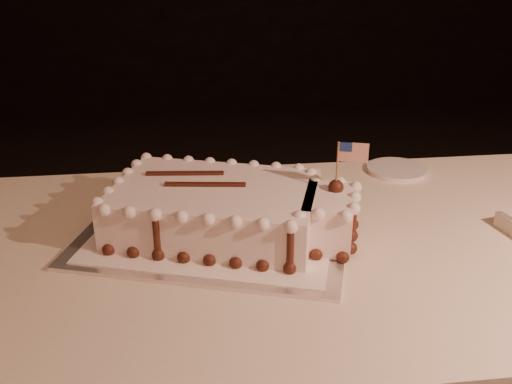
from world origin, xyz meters
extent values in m
cube|color=silver|center=(-0.21, 0.65, 0.75)|extent=(0.61, 0.52, 0.01)
cube|color=white|center=(-0.21, 0.65, 0.76)|extent=(0.54, 0.47, 0.00)
cube|color=white|center=(-0.21, 0.65, 0.81)|extent=(0.45, 0.36, 0.09)
cube|color=white|center=(0.00, 0.58, 0.81)|extent=(0.13, 0.17, 0.09)
sphere|color=#481D12|center=(-0.41, 0.58, 0.77)|extent=(0.02, 0.02, 0.02)
sphere|color=#481D12|center=(-0.37, 0.57, 0.77)|extent=(0.02, 0.02, 0.02)
sphere|color=#481D12|center=(-0.32, 0.55, 0.77)|extent=(0.02, 0.02, 0.02)
sphere|color=#481D12|center=(-0.28, 0.54, 0.77)|extent=(0.02, 0.02, 0.02)
sphere|color=#481D12|center=(-0.23, 0.52, 0.77)|extent=(0.02, 0.02, 0.02)
sphere|color=#481D12|center=(-0.19, 0.51, 0.77)|extent=(0.02, 0.02, 0.02)
sphere|color=#481D12|center=(-0.14, 0.49, 0.77)|extent=(0.02, 0.02, 0.02)
sphere|color=#481D12|center=(-0.09, 0.48, 0.77)|extent=(0.02, 0.02, 0.02)
sphere|color=#481D12|center=(-0.07, 0.51, 0.77)|extent=(0.02, 0.02, 0.02)
sphere|color=#481D12|center=(-0.04, 0.52, 0.77)|extent=(0.02, 0.02, 0.02)
sphere|color=#481D12|center=(0.01, 0.50, 0.77)|extent=(0.02, 0.02, 0.02)
sphere|color=#481D12|center=(0.03, 0.53, 0.77)|extent=(0.02, 0.02, 0.02)
sphere|color=#481D12|center=(0.04, 0.58, 0.77)|extent=(0.02, 0.02, 0.02)
sphere|color=#481D12|center=(0.06, 0.62, 0.77)|extent=(0.02, 0.02, 0.02)
sphere|color=#481D12|center=(0.03, 0.65, 0.77)|extent=(0.02, 0.02, 0.02)
sphere|color=#481D12|center=(-0.01, 0.66, 0.77)|extent=(0.02, 0.02, 0.02)
sphere|color=#481D12|center=(-0.01, 0.70, 0.77)|extent=(0.02, 0.02, 0.02)
sphere|color=#481D12|center=(-0.03, 0.73, 0.77)|extent=(0.02, 0.02, 0.02)
sphere|color=#481D12|center=(-0.08, 0.74, 0.77)|extent=(0.02, 0.02, 0.02)
sphere|color=#481D12|center=(-0.12, 0.76, 0.77)|extent=(0.02, 0.02, 0.02)
sphere|color=#481D12|center=(-0.17, 0.77, 0.77)|extent=(0.02, 0.02, 0.02)
sphere|color=#481D12|center=(-0.21, 0.79, 0.77)|extent=(0.02, 0.02, 0.02)
sphere|color=#481D12|center=(-0.26, 0.80, 0.77)|extent=(0.02, 0.02, 0.02)
sphere|color=#481D12|center=(-0.30, 0.82, 0.77)|extent=(0.02, 0.02, 0.02)
sphere|color=#481D12|center=(-0.35, 0.83, 0.77)|extent=(0.02, 0.02, 0.02)
sphere|color=#481D12|center=(-0.37, 0.79, 0.77)|extent=(0.02, 0.02, 0.02)
sphere|color=#481D12|center=(-0.38, 0.75, 0.77)|extent=(0.02, 0.02, 0.02)
sphere|color=#481D12|center=(-0.40, 0.70, 0.77)|extent=(0.02, 0.02, 0.02)
sphere|color=#481D12|center=(-0.41, 0.66, 0.77)|extent=(0.02, 0.02, 0.02)
sphere|color=#481D12|center=(-0.43, 0.61, 0.77)|extent=(0.02, 0.02, 0.02)
sphere|color=white|center=(-0.41, 0.58, 0.85)|extent=(0.02, 0.02, 0.02)
sphere|color=white|center=(-0.37, 0.57, 0.85)|extent=(0.02, 0.02, 0.02)
sphere|color=white|center=(-0.32, 0.55, 0.85)|extent=(0.02, 0.02, 0.02)
sphere|color=white|center=(-0.28, 0.54, 0.85)|extent=(0.02, 0.02, 0.02)
sphere|color=white|center=(-0.23, 0.52, 0.85)|extent=(0.02, 0.02, 0.02)
sphere|color=white|center=(-0.19, 0.51, 0.85)|extent=(0.02, 0.02, 0.02)
sphere|color=white|center=(-0.14, 0.49, 0.85)|extent=(0.02, 0.02, 0.02)
sphere|color=white|center=(-0.09, 0.48, 0.85)|extent=(0.02, 0.02, 0.02)
sphere|color=white|center=(-0.07, 0.51, 0.85)|extent=(0.02, 0.02, 0.02)
sphere|color=white|center=(-0.04, 0.52, 0.85)|extent=(0.02, 0.02, 0.02)
sphere|color=white|center=(0.01, 0.50, 0.85)|extent=(0.02, 0.02, 0.02)
sphere|color=white|center=(0.03, 0.53, 0.85)|extent=(0.02, 0.02, 0.02)
sphere|color=white|center=(0.04, 0.58, 0.85)|extent=(0.02, 0.02, 0.02)
sphere|color=white|center=(0.06, 0.62, 0.85)|extent=(0.02, 0.02, 0.02)
sphere|color=white|center=(0.03, 0.65, 0.85)|extent=(0.02, 0.02, 0.02)
sphere|color=white|center=(-0.01, 0.66, 0.85)|extent=(0.02, 0.02, 0.02)
sphere|color=white|center=(-0.01, 0.70, 0.85)|extent=(0.02, 0.02, 0.02)
sphere|color=white|center=(-0.03, 0.73, 0.85)|extent=(0.02, 0.02, 0.02)
sphere|color=white|center=(-0.08, 0.74, 0.85)|extent=(0.02, 0.02, 0.02)
sphere|color=white|center=(-0.12, 0.76, 0.85)|extent=(0.02, 0.02, 0.02)
sphere|color=white|center=(-0.17, 0.77, 0.85)|extent=(0.02, 0.02, 0.02)
sphere|color=white|center=(-0.21, 0.79, 0.85)|extent=(0.02, 0.02, 0.02)
sphere|color=white|center=(-0.26, 0.80, 0.85)|extent=(0.02, 0.02, 0.02)
sphere|color=white|center=(-0.30, 0.82, 0.85)|extent=(0.02, 0.02, 0.02)
sphere|color=white|center=(-0.35, 0.83, 0.85)|extent=(0.02, 0.02, 0.02)
sphere|color=white|center=(-0.37, 0.79, 0.85)|extent=(0.02, 0.02, 0.02)
sphere|color=white|center=(-0.38, 0.75, 0.85)|extent=(0.02, 0.02, 0.02)
sphere|color=white|center=(-0.40, 0.70, 0.85)|extent=(0.02, 0.02, 0.02)
sphere|color=white|center=(-0.41, 0.66, 0.85)|extent=(0.02, 0.02, 0.02)
sphere|color=white|center=(-0.43, 0.61, 0.85)|extent=(0.02, 0.02, 0.02)
cylinder|color=#481D12|center=(-0.32, 0.55, 0.81)|extent=(0.01, 0.01, 0.08)
sphere|color=#481D12|center=(-0.32, 0.55, 0.77)|extent=(0.02, 0.02, 0.02)
cylinder|color=#481D12|center=(-0.09, 0.48, 0.81)|extent=(0.01, 0.01, 0.08)
sphere|color=#481D12|center=(-0.09, 0.48, 0.77)|extent=(0.02, 0.02, 0.02)
cylinder|color=#481D12|center=(0.04, 0.58, 0.81)|extent=(0.01, 0.01, 0.08)
sphere|color=#481D12|center=(0.04, 0.58, 0.77)|extent=(0.02, 0.02, 0.02)
cylinder|color=#481D12|center=(-0.03, 0.73, 0.81)|extent=(0.01, 0.01, 0.08)
sphere|color=#481D12|center=(-0.03, 0.73, 0.77)|extent=(0.02, 0.02, 0.02)
cylinder|color=#481D12|center=(-0.26, 0.80, 0.81)|extent=(0.01, 0.01, 0.08)
sphere|color=#481D12|center=(-0.26, 0.80, 0.77)|extent=(0.02, 0.02, 0.02)
cylinder|color=#481D12|center=(-0.40, 0.70, 0.81)|extent=(0.01, 0.01, 0.08)
sphere|color=#481D12|center=(-0.40, 0.70, 0.77)|extent=(0.02, 0.02, 0.02)
cube|color=#481D12|center=(-0.27, 0.72, 0.86)|extent=(0.16, 0.03, 0.01)
cube|color=#481D12|center=(-0.23, 0.66, 0.86)|extent=(0.16, 0.03, 0.01)
sphere|color=#481D12|center=(0.01, 0.61, 0.86)|extent=(0.03, 0.03, 0.03)
cylinder|color=#AA6F49|center=(0.01, 0.61, 0.89)|extent=(0.00, 0.00, 0.11)
cube|color=#C23D1B|center=(0.04, 0.60, 0.93)|extent=(0.05, 0.02, 0.04)
cube|color=navy|center=(0.03, 0.60, 0.94)|extent=(0.02, 0.01, 0.02)
cylinder|color=silver|center=(0.25, 0.92, 0.76)|extent=(0.15, 0.15, 0.01)
camera|label=1|loc=(-0.26, -0.35, 1.29)|focal=40.00mm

